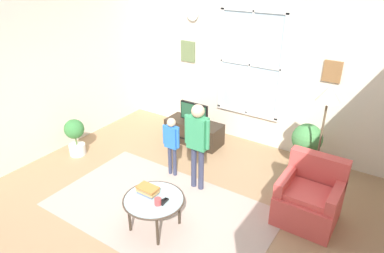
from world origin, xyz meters
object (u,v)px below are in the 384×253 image
object	(u,v)px
coffee_table	(154,201)
person_blue_shirt	(172,140)
television	(194,112)
remote_near_cup	(162,201)
armchair	(309,198)
person_green_shirt	(198,138)
potted_plant_by_window	(307,141)
remote_near_books	(165,202)
floor_lamp	(327,105)
potted_plant_corner	(75,135)
tv_stand	(194,132)
cup	(158,202)
book_stack	(148,190)

from	to	relation	value
coffee_table	person_blue_shirt	size ratio (longest dim) A/B	0.78
television	remote_near_cup	xyz separation A→B (m)	(1.00, -2.24, -0.15)
remote_near_cup	armchair	bearing A→B (deg)	40.57
person_green_shirt	armchair	bearing A→B (deg)	8.07
remote_near_cup	potted_plant_by_window	world-z (taller)	potted_plant_by_window
television	remote_near_books	xyz separation A→B (m)	(1.03, -2.24, -0.15)
remote_near_cup	floor_lamp	size ratio (longest dim) A/B	0.08
person_green_shirt	potted_plant_corner	world-z (taller)	person_green_shirt
television	potted_plant_corner	xyz separation A→B (m)	(-1.49, -1.56, -0.23)
armchair	remote_near_cup	xyz separation A→B (m)	(-1.47, -1.26, 0.14)
tv_stand	cup	bearing A→B (deg)	-66.94
potted_plant_by_window	potted_plant_corner	bearing A→B (deg)	-154.98
person_blue_shirt	floor_lamp	size ratio (longest dim) A/B	0.59
potted_plant_corner	person_green_shirt	bearing A→B (deg)	8.37
tv_stand	floor_lamp	size ratio (longest dim) A/B	0.64
person_blue_shirt	potted_plant_by_window	size ratio (longest dim) A/B	1.16
armchair	person_blue_shirt	bearing A→B (deg)	-175.99
remote_near_books	potted_plant_by_window	xyz separation A→B (m)	(1.04, 2.34, 0.11)
television	floor_lamp	size ratio (longest dim) A/B	0.34
armchair	person_blue_shirt	distance (m)	2.17
tv_stand	television	bearing A→B (deg)	-90.00
cup	potted_plant_by_window	distance (m)	2.65
remote_near_books	person_green_shirt	world-z (taller)	person_green_shirt
armchair	person_blue_shirt	size ratio (longest dim) A/B	0.86
book_stack	floor_lamp	world-z (taller)	floor_lamp
cup	person_green_shirt	xyz separation A→B (m)	(-0.13, 1.10, 0.36)
tv_stand	book_stack	distance (m)	2.35
cup	remote_near_cup	xyz separation A→B (m)	(0.01, 0.07, -0.03)
television	book_stack	xyz separation A→B (m)	(0.74, -2.21, -0.11)
tv_stand	armchair	world-z (taller)	armchair
remote_near_books	person_blue_shirt	xyz separation A→B (m)	(-0.70, 1.11, 0.16)
floor_lamp	coffee_table	bearing A→B (deg)	-128.69
coffee_table	floor_lamp	xyz separation A→B (m)	(1.49, 1.87, 1.00)
coffee_table	person_green_shirt	bearing A→B (deg)	90.85
remote_near_cup	tv_stand	bearing A→B (deg)	113.94
potted_plant_corner	floor_lamp	bearing A→B (deg)	16.82
remote_near_cup	cup	bearing A→B (deg)	-98.85
tv_stand	book_stack	world-z (taller)	book_stack
tv_stand	remote_near_cup	bearing A→B (deg)	-66.06
potted_plant_by_window	floor_lamp	world-z (taller)	floor_lamp
television	armchair	world-z (taller)	armchair
coffee_table	potted_plant_corner	xyz separation A→B (m)	(-2.36, 0.70, -0.04)
armchair	potted_plant_corner	world-z (taller)	armchair
remote_near_books	floor_lamp	distance (m)	2.47
television	coffee_table	world-z (taller)	television
armchair	person_green_shirt	xyz separation A→B (m)	(-1.61, -0.23, 0.54)
potted_plant_by_window	cup	bearing A→B (deg)	-114.16
tv_stand	television	world-z (taller)	television
television	person_blue_shirt	world-z (taller)	person_blue_shirt
remote_near_books	person_green_shirt	bearing A→B (deg)	99.63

